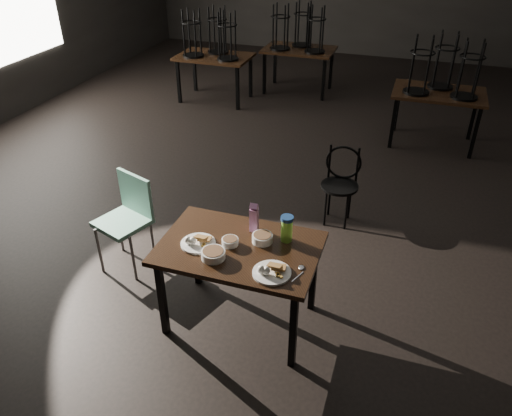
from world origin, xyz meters
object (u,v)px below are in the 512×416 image
(water_bottle, at_px, (287,228))
(bentwood_chair, at_px, (341,179))
(juice_carton, at_px, (254,218))
(main_table, at_px, (239,255))
(school_chair, at_px, (128,214))

(water_bottle, distance_m, bentwood_chair, 1.63)
(juice_carton, bearing_deg, water_bottle, -10.38)
(main_table, height_order, water_bottle, water_bottle)
(main_table, bearing_deg, school_chair, 161.40)
(main_table, bearing_deg, bentwood_chair, 74.98)
(water_bottle, distance_m, school_chair, 1.59)
(juice_carton, height_order, water_bottle, juice_carton)
(juice_carton, distance_m, bentwood_chair, 1.63)
(main_table, relative_size, water_bottle, 5.63)
(juice_carton, height_order, bentwood_chair, juice_carton)
(main_table, distance_m, bentwood_chair, 1.84)
(water_bottle, height_order, school_chair, water_bottle)
(main_table, distance_m, juice_carton, 0.31)
(school_chair, bearing_deg, main_table, 1.35)
(water_bottle, relative_size, school_chair, 0.24)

